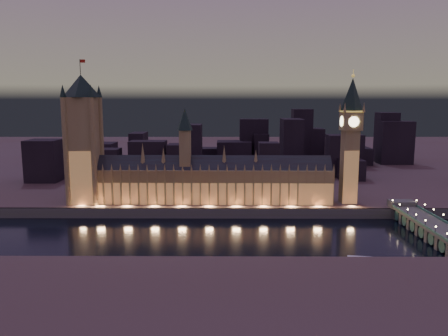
{
  "coord_description": "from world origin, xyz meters",
  "views": [
    {
      "loc": [
        7.54,
        -293.43,
        92.86
      ],
      "look_at": [
        5.0,
        55.0,
        38.0
      ],
      "focal_mm": 35.0,
      "sensor_mm": 36.0,
      "label": 1
    }
  ],
  "objects_px": {
    "river_boat": "(366,263)",
    "palace_of_westminster": "(209,181)",
    "elizabeth_tower": "(351,130)",
    "westminster_bridge": "(429,228)",
    "victoria_tower": "(83,133)"
  },
  "relations": [
    {
      "from": "palace_of_westminster",
      "to": "victoria_tower",
      "type": "relative_size",
      "value": 1.73
    },
    {
      "from": "victoria_tower",
      "to": "elizabeth_tower",
      "type": "height_order",
      "value": "victoria_tower"
    },
    {
      "from": "elizabeth_tower",
      "to": "westminster_bridge",
      "type": "xyz_separation_m",
      "value": [
        38.34,
        -65.37,
        -62.48
      ]
    },
    {
      "from": "palace_of_westminster",
      "to": "elizabeth_tower",
      "type": "xyz_separation_m",
      "value": [
        115.81,
        0.19,
        42.09
      ]
    },
    {
      "from": "palace_of_westminster",
      "to": "victoria_tower",
      "type": "xyz_separation_m",
      "value": [
        -102.19,
        0.19,
        39.37
      ]
    },
    {
      "from": "westminster_bridge",
      "to": "river_boat",
      "type": "xyz_separation_m",
      "value": [
        -60.0,
        -54.56,
        -4.43
      ]
    },
    {
      "from": "palace_of_westminster",
      "to": "river_boat",
      "type": "xyz_separation_m",
      "value": [
        94.15,
        -119.74,
        -24.81
      ]
    },
    {
      "from": "elizabeth_tower",
      "to": "river_boat",
      "type": "relative_size",
      "value": 2.73
    },
    {
      "from": "elizabeth_tower",
      "to": "river_boat",
      "type": "height_order",
      "value": "elizabeth_tower"
    },
    {
      "from": "palace_of_westminster",
      "to": "elizabeth_tower",
      "type": "height_order",
      "value": "elizabeth_tower"
    },
    {
      "from": "palace_of_westminster",
      "to": "river_boat",
      "type": "relative_size",
      "value": 5.08
    },
    {
      "from": "river_boat",
      "to": "palace_of_westminster",
      "type": "bearing_deg",
      "value": 128.18
    },
    {
      "from": "palace_of_westminster",
      "to": "river_boat",
      "type": "distance_m",
      "value": 154.33
    },
    {
      "from": "victoria_tower",
      "to": "river_boat",
      "type": "height_order",
      "value": "victoria_tower"
    },
    {
      "from": "elizabeth_tower",
      "to": "westminster_bridge",
      "type": "height_order",
      "value": "elizabeth_tower"
    }
  ]
}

